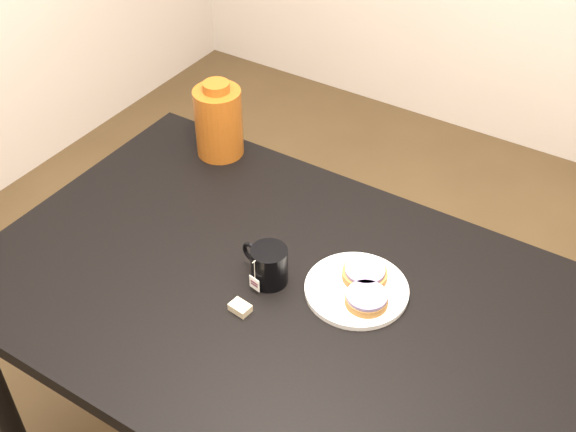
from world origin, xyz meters
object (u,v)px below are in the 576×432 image
(plate, at_px, (357,289))
(teabag_pouch, at_px, (240,308))
(mug, at_px, (269,265))
(bagel_package, at_px, (219,121))
(table, at_px, (284,317))
(bagel_front, at_px, (366,299))
(bagel_back, at_px, (365,273))

(plate, relative_size, teabag_pouch, 5.18)
(mug, height_order, bagel_package, bagel_package)
(table, bearing_deg, bagel_front, 18.23)
(plate, height_order, teabag_pouch, teabag_pouch)
(bagel_back, relative_size, mug, 1.09)
(bagel_back, bearing_deg, mug, -148.89)
(bagel_front, height_order, mug, mug)
(plate, distance_m, bagel_back, 0.04)
(mug, xyz_separation_m, teabag_pouch, (-0.00, -0.11, -0.04))
(table, bearing_deg, bagel_back, 42.61)
(plate, bearing_deg, mug, -158.26)
(table, distance_m, bagel_front, 0.22)
(plate, bearing_deg, bagel_package, 154.52)
(bagel_front, distance_m, teabag_pouch, 0.28)
(mug, bearing_deg, bagel_package, 149.06)
(bagel_front, xyz_separation_m, mug, (-0.23, -0.04, 0.02))
(bagel_package, bearing_deg, bagel_back, -22.39)
(plate, xyz_separation_m, bagel_front, (0.04, -0.03, 0.02))
(bagel_front, bearing_deg, bagel_back, 120.45)
(plate, distance_m, bagel_front, 0.05)
(table, xyz_separation_m, mug, (-0.05, 0.01, 0.13))
(teabag_pouch, bearing_deg, bagel_back, 50.21)
(bagel_front, relative_size, teabag_pouch, 2.70)
(table, relative_size, bagel_package, 6.37)
(mug, bearing_deg, bagel_back, 41.80)
(bagel_package, bearing_deg, bagel_front, -26.31)
(table, xyz_separation_m, bagel_back, (0.14, 0.13, 0.11))
(plate, xyz_separation_m, bagel_back, (-0.00, 0.04, 0.02))
(plate, distance_m, bagel_package, 0.65)
(table, relative_size, mug, 10.62)
(bagel_back, bearing_deg, bagel_front, -59.55)
(plate, distance_m, teabag_pouch, 0.26)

